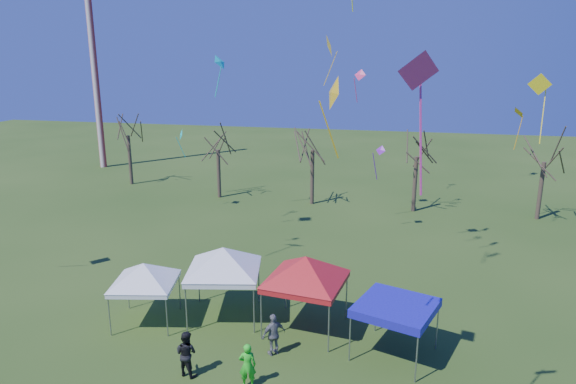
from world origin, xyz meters
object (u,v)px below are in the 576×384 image
tree_0 (127,118)px  tree_4 (547,141)px  person_grey (274,334)px  tent_white_mid (223,252)px  person_green (247,365)px  tent_blue (396,308)px  tree_2 (313,130)px  radio_mast (93,53)px  person_dark (186,353)px  tree_3 (418,137)px  tent_white_west (144,267)px  tent_red (306,261)px  tree_1 (217,132)px

tree_0 → tree_4: (36.20, -3.38, -0.43)m
tree_4 → person_grey: size_ratio=4.25×
tent_white_mid → person_green: size_ratio=2.53×
tree_4 → tent_blue: bearing=-116.0°
tree_2 → tree_0: bearing=170.8°
tent_blue → radio_mast: bearing=136.4°
person_green → radio_mast: bearing=-66.5°
tent_blue → person_dark: 8.64m
tent_white_mid → tent_blue: 8.27m
tree_3 → tent_blue: bearing=-93.0°
tent_white_west → tent_red: (7.42, 1.01, 0.55)m
tree_2 → tent_white_mid: bearing=-92.1°
tree_3 → tent_red: 20.93m
tree_0 → tent_white_west: bearing=-59.7°
radio_mast → tent_red: 42.68m
tent_white_west → person_grey: (6.52, -1.37, -1.84)m
person_green → tent_red: bearing=-121.0°
tent_red → tent_blue: (4.03, -1.31, -1.17)m
tree_4 → tree_2: bearing=178.8°
radio_mast → tree_2: size_ratio=3.06×
tree_1 → tent_red: 23.88m
tree_1 → tent_white_west: (4.23, -21.71, -3.02)m
tree_3 → radio_mast: bearing=163.7°
tent_white_west → person_grey: size_ratio=2.06×
tree_2 → person_grey: 23.55m
tree_0 → tent_white_mid: 29.32m
tent_red → person_green: tent_red is taller
tree_3 → tree_4: 9.32m
tree_1 → person_grey: tree_1 is taller
tree_4 → tent_white_mid: bearing=-133.1°
person_dark → tree_3: bearing=-96.8°
radio_mast → tent_white_west: radio_mast is taller
tent_white_mid → person_green: tent_white_mid is taller
tree_2 → tree_4: (17.72, -0.38, -0.23)m
tent_blue → person_dark: tent_blue is taller
radio_mast → tent_red: bearing=-46.1°
radio_mast → tent_white_west: size_ratio=6.55×
tree_3 → person_grey: (-6.05, -22.48, -5.15)m
tent_white_west → person_green: tent_white_west is taller
tree_1 → tree_2: tree_2 is taller
tree_2 → person_green: size_ratio=4.56×
tree_0 → tree_2: bearing=-9.2°
tent_white_west → person_green: size_ratio=2.13×
tree_0 → tent_blue: 35.99m
tree_2 → tent_white_west: (-4.17, -21.44, -3.52)m
tree_1 → tree_2: size_ratio=0.92×
tree_2 → radio_mast: bearing=159.4°
radio_mast → person_grey: size_ratio=13.48×
tent_white_west → tree_1: bearing=101.0°
tree_3 → person_green: tree_3 is taller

